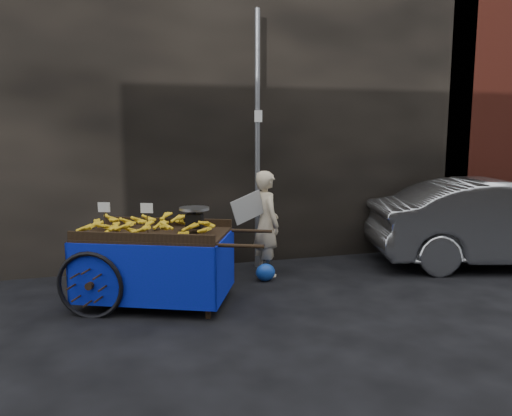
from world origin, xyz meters
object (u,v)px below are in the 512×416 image
object	(u,v)px
banana_cart	(151,240)
plastic_bag	(265,272)
vendor	(266,223)
parked_car	(505,223)

from	to	relation	value
banana_cart	plastic_bag	distance (m)	1.86
banana_cart	vendor	xyz separation A→B (m)	(1.77, 0.80, -0.02)
banana_cart	plastic_bag	world-z (taller)	banana_cart
plastic_bag	parked_car	distance (m)	4.04
plastic_bag	parked_car	bearing A→B (deg)	-3.48
banana_cart	vendor	distance (m)	1.94
vendor	parked_car	xyz separation A→B (m)	(3.88, -0.56, -0.10)
plastic_bag	banana_cart	bearing A→B (deg)	-163.74
banana_cart	parked_car	xyz separation A→B (m)	(5.65, 0.24, -0.12)
vendor	plastic_bag	xyz separation A→B (m)	(-0.11, -0.31, -0.67)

